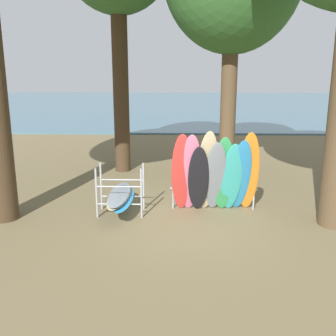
% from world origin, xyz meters
% --- Properties ---
extents(ground_plane, '(80.00, 80.00, 0.00)m').
position_xyz_m(ground_plane, '(0.00, 0.00, 0.00)').
color(ground_plane, brown).
extents(lake_water, '(80.00, 36.00, 0.10)m').
position_xyz_m(lake_water, '(0.00, 30.54, 0.05)').
color(lake_water, '#477084').
rests_on(lake_water, ground).
extents(leaning_board_pile, '(2.26, 0.97, 2.19)m').
position_xyz_m(leaning_board_pile, '(0.71, 0.46, 1.01)').
color(leaning_board_pile, red).
rests_on(leaning_board_pile, ground).
extents(board_storage_rack, '(1.15, 2.11, 1.25)m').
position_xyz_m(board_storage_rack, '(-1.65, 0.41, 0.47)').
color(board_storage_rack, '#9EA0A5').
rests_on(board_storage_rack, ground).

